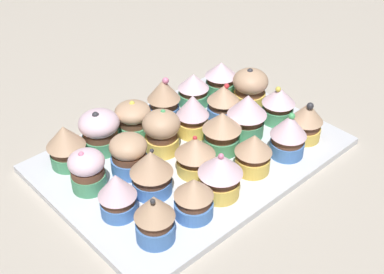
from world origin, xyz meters
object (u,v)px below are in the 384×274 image
at_px(cupcake_2, 164,98).
at_px(cupcake_4, 100,130).
at_px(cupcake_14, 222,131).
at_px(cupcake_21, 220,174).
at_px(baking_tray, 192,154).
at_px(cupcake_11, 87,170).
at_px(cupcake_19, 288,134).
at_px(cupcake_23, 155,218).
at_px(cupcake_18, 306,121).
at_px(cupcake_9, 162,131).
at_px(cupcake_10, 129,154).
at_px(cupcake_5, 66,145).
at_px(cupcake_3, 133,119).
at_px(cupcake_8, 193,114).
at_px(cupcake_13, 247,114).
at_px(cupcake_20, 253,152).
at_px(cupcake_12, 278,104).
at_px(cupcake_15, 195,154).
at_px(cupcake_7, 223,102).
at_px(cupcake_6, 250,88).
at_px(cupcake_22, 194,197).
at_px(cupcake_17, 117,194).
at_px(cupcake_16, 151,171).
at_px(cupcake_1, 193,89).
at_px(cupcake_0, 221,78).

bearing_deg(cupcake_2, cupcake_4, 0.12).
bearing_deg(cupcake_14, cupcake_21, 43.37).
height_order(baking_tray, cupcake_4, cupcake_4).
distance_m(cupcake_11, cupcake_19, 0.32).
bearing_deg(cupcake_23, cupcake_19, 179.65).
distance_m(cupcake_18, cupcake_19, 0.06).
bearing_deg(cupcake_9, cupcake_10, 5.10).
distance_m(cupcake_5, cupcake_14, 0.25).
xyz_separation_m(cupcake_2, cupcake_14, (-0.01, 0.14, -0.00)).
xyz_separation_m(cupcake_3, cupcake_19, (-0.15, 0.21, 0.01)).
relative_size(cupcake_8, cupcake_13, 0.97).
xyz_separation_m(cupcake_3, cupcake_14, (-0.08, 0.13, 0.01)).
bearing_deg(cupcake_14, baking_tray, -35.38).
xyz_separation_m(cupcake_20, cupcake_21, (0.08, 0.00, 0.00)).
bearing_deg(cupcake_12, cupcake_21, 17.66).
distance_m(cupcake_13, cupcake_21, 0.16).
height_order(cupcake_14, cupcake_18, cupcake_18).
distance_m(cupcake_11, cupcake_14, 0.23).
height_order(cupcake_9, cupcake_15, cupcake_9).
distance_m(cupcake_2, cupcake_5, 0.20).
height_order(cupcake_3, cupcake_23, cupcake_23).
distance_m(cupcake_3, cupcake_21, 0.21).
xyz_separation_m(cupcake_2, cupcake_9, (0.07, 0.07, -0.00)).
distance_m(cupcake_4, cupcake_13, 0.25).
bearing_deg(cupcake_19, cupcake_7, -89.99).
height_order(cupcake_6, cupcake_21, same).
bearing_deg(cupcake_18, cupcake_22, 1.42).
bearing_deg(cupcake_7, cupcake_9, 0.10).
bearing_deg(cupcake_17, cupcake_16, -175.86).
relative_size(cupcake_5, cupcake_8, 0.96).
xyz_separation_m(cupcake_10, cupcake_21, (-0.07, 0.13, 0.01)).
relative_size(cupcake_4, cupcake_6, 0.97).
bearing_deg(cupcake_5, cupcake_17, 87.05).
height_order(baking_tray, cupcake_12, cupcake_12).
bearing_deg(cupcake_19, cupcake_1, -88.59).
relative_size(baking_tray, cupcake_1, 7.52).
distance_m(cupcake_15, cupcake_17, 0.14).
relative_size(cupcake_8, cupcake_12, 1.09).
bearing_deg(cupcake_0, cupcake_6, 97.04).
bearing_deg(cupcake_13, cupcake_0, -117.52).
bearing_deg(cupcake_20, cupcake_16, -24.85).
relative_size(cupcake_18, cupcake_22, 1.14).
bearing_deg(cupcake_12, cupcake_22, 15.16).
height_order(cupcake_2, cupcake_21, cupcake_2).
bearing_deg(cupcake_2, cupcake_5, -0.31).
distance_m(cupcake_0, cupcake_11, 0.35).
bearing_deg(cupcake_7, cupcake_12, 132.77).
bearing_deg(cupcake_6, cupcake_18, 85.99).
height_order(cupcake_3, cupcake_4, cupcake_4).
distance_m(baking_tray, cupcake_13, 0.12).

